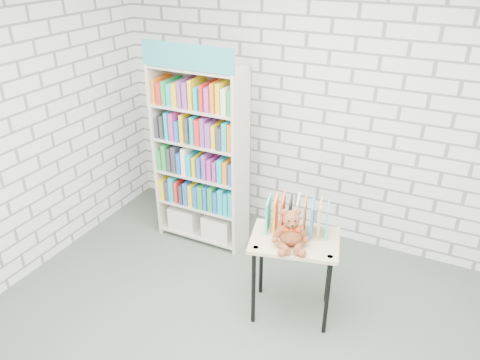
% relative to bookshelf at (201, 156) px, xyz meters
% --- Properties ---
extents(ground, '(4.50, 4.50, 0.00)m').
position_rel_bookshelf_xyz_m(ground, '(1.05, -1.36, -0.95)').
color(ground, '#495447').
rests_on(ground, ground).
extents(room_shell, '(4.52, 4.02, 2.81)m').
position_rel_bookshelf_xyz_m(room_shell, '(1.05, -1.36, 0.83)').
color(room_shell, silver).
rests_on(room_shell, ground).
extents(bookshelf, '(0.93, 0.36, 2.09)m').
position_rel_bookshelf_xyz_m(bookshelf, '(0.00, 0.00, 0.00)').
color(bookshelf, beige).
rests_on(bookshelf, ground).
extents(display_table, '(0.80, 0.64, 0.76)m').
position_rel_bookshelf_xyz_m(display_table, '(1.26, -0.68, -0.30)').
color(display_table, tan).
rests_on(display_table, ground).
extents(table_books, '(0.53, 0.33, 0.29)m').
position_rel_bookshelf_xyz_m(table_books, '(1.23, -0.57, -0.05)').
color(table_books, '#2AB5B6').
rests_on(table_books, display_table).
extents(teddy_bear, '(0.30, 0.29, 0.32)m').
position_rel_bookshelf_xyz_m(teddy_bear, '(1.26, -0.79, -0.07)').
color(teddy_bear, brown).
rests_on(teddy_bear, display_table).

